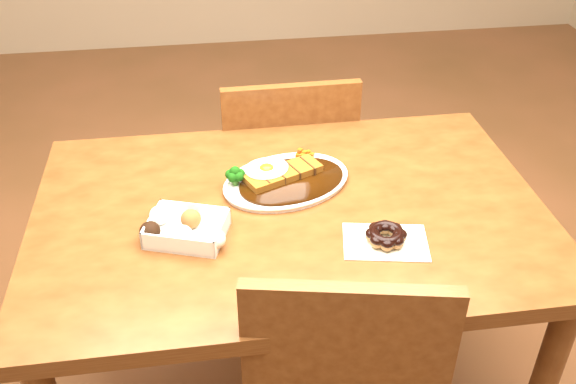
{
  "coord_description": "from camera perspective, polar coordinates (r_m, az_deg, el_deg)",
  "views": [
    {
      "loc": [
        -0.18,
        -1.21,
        1.63
      ],
      "look_at": [
        -0.01,
        -0.02,
        0.81
      ],
      "focal_mm": 40.0,
      "sensor_mm": 36.0,
      "label": 1
    }
  ],
  "objects": [
    {
      "name": "katsu_curry_plate",
      "position": [
        1.58,
        -0.39,
        1.22
      ],
      "size": [
        0.38,
        0.32,
        0.06
      ],
      "rotation": [
        0.0,
        0.0,
        0.35
      ],
      "color": "white",
      "rests_on": "table"
    },
    {
      "name": "chair_far",
      "position": [
        2.11,
        -0.26,
        1.21
      ],
      "size": [
        0.43,
        0.43,
        0.87
      ],
      "rotation": [
        0.0,
        0.0,
        3.15
      ],
      "color": "#552911",
      "rests_on": "ground"
    },
    {
      "name": "table",
      "position": [
        1.57,
        0.16,
        -4.3
      ],
      "size": [
        1.2,
        0.8,
        0.75
      ],
      "color": "#552911",
      "rests_on": "ground"
    },
    {
      "name": "pon_de_ring",
      "position": [
        1.41,
        8.7,
        -3.87
      ],
      "size": [
        0.2,
        0.16,
        0.04
      ],
      "rotation": [
        0.0,
        0.0,
        -0.19
      ],
      "color": "silver",
      "rests_on": "table"
    },
    {
      "name": "donut_box",
      "position": [
        1.43,
        -9.19,
        -3.18
      ],
      "size": [
        0.2,
        0.18,
        0.05
      ],
      "rotation": [
        0.0,
        0.0,
        -0.33
      ],
      "color": "white",
      "rests_on": "table"
    }
  ]
}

